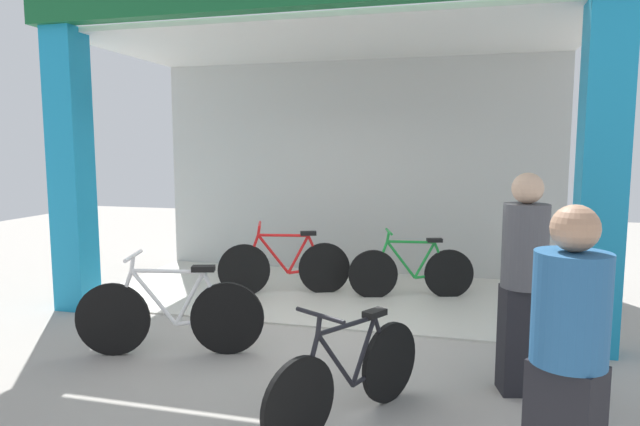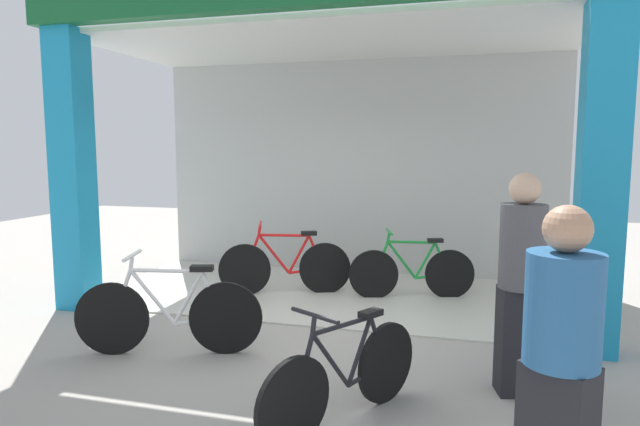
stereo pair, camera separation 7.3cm
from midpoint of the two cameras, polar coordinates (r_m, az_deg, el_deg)
name	(u,v)px [view 1 (the left image)]	position (r m, az deg, el deg)	size (l,w,h in m)	color
ground_plane	(304,327)	(5.97, -2.05, -11.80)	(20.01, 20.01, 0.00)	#9E9991
shop_facade	(336,129)	(7.09, 1.34, 8.73)	(6.21, 3.05, 3.97)	beige
bicycle_inside_0	(412,271)	(7.05, 9.23, -6.02)	(1.54, 0.54, 0.88)	black
bicycle_inside_1	(285,266)	(7.14, -3.98, -5.56)	(1.63, 0.64, 0.94)	black
bicycle_parked_0	(171,315)	(5.30, -15.68, -10.17)	(1.67, 0.59, 0.95)	black
bicycle_parked_1	(349,376)	(3.94, 2.48, -16.61)	(0.80, 1.36, 0.85)	black
pedestrian_0	(568,361)	(3.06, 23.77, -13.94)	(0.51, 0.51, 1.64)	black
pedestrian_1	(524,280)	(4.49, 20.02, -6.61)	(0.41, 0.41, 1.72)	black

